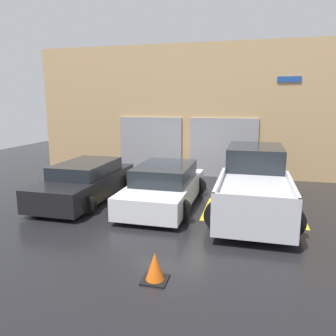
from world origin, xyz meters
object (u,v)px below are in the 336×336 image
object	(u,v)px
traffic_cone	(155,268)
pickup_truck	(254,182)
sedan_side	(86,182)
sedan_white	(164,186)

from	to	relation	value
traffic_cone	pickup_truck	bearing A→B (deg)	69.83
pickup_truck	sedan_side	distance (m)	5.48
pickup_truck	traffic_cone	size ratio (longest dim) A/B	9.64
pickup_truck	sedan_white	size ratio (longest dim) A/B	1.23
pickup_truck	traffic_cone	xyz separation A→B (m)	(-1.73, -4.71, -0.58)
sedan_white	sedan_side	distance (m)	2.73
pickup_truck	traffic_cone	world-z (taller)	pickup_truck
sedan_white	sedan_side	size ratio (longest dim) A/B	0.96
pickup_truck	sedan_side	size ratio (longest dim) A/B	1.17
sedan_side	pickup_truck	bearing A→B (deg)	3.34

